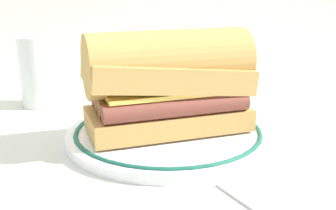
% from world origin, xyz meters
% --- Properties ---
extents(ground_plane, '(1.50, 1.50, 0.00)m').
position_xyz_m(ground_plane, '(0.00, 0.00, 0.00)').
color(ground_plane, beige).
extents(plate, '(0.25, 0.25, 0.01)m').
position_xyz_m(plate, '(0.01, 0.02, 0.01)').
color(plate, white).
rests_on(plate, ground_plane).
extents(sausage_sandwich, '(0.20, 0.11, 0.12)m').
position_xyz_m(sausage_sandwich, '(0.01, 0.02, 0.08)').
color(sausage_sandwich, tan).
rests_on(sausage_sandwich, plate).
extents(drinking_glass, '(0.06, 0.06, 0.11)m').
position_xyz_m(drinking_glass, '(-0.12, 0.24, 0.05)').
color(drinking_glass, silver).
rests_on(drinking_glass, ground_plane).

